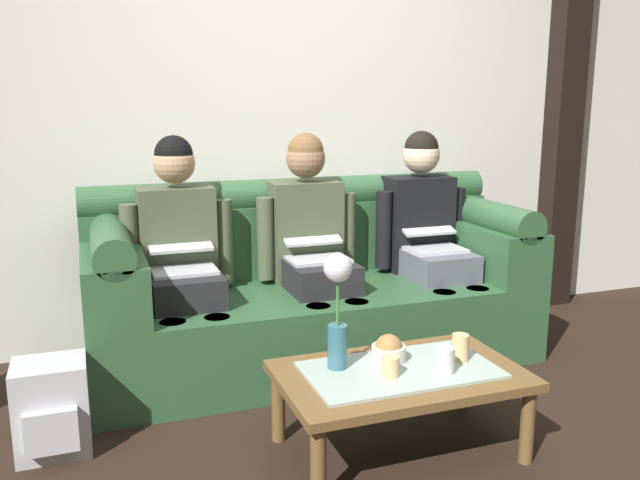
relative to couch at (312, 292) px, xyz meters
The scene contains 14 objects.
ground_plane 1.23m from the couch, 90.00° to the right, with size 14.00×14.00×0.00m, color black.
back_wall_patterned 1.20m from the couch, 90.00° to the left, with size 6.00×0.12×2.90m, color silver.
timber_pillar 2.24m from the couch, 12.10° to the left, with size 0.20×0.20×2.90m, color black.
couch is the anchor object (origin of this frame).
person_left 0.75m from the couch, behind, with size 0.56×0.67×1.22m.
person_middle 0.29m from the couch, 90.00° to the right, with size 0.56×0.67×1.22m.
person_right 0.75m from the couch, ahead, with size 0.56×0.67×1.22m.
coffee_table 1.07m from the couch, 90.00° to the right, with size 0.96×0.59×0.35m.
flower_vase 1.03m from the couch, 103.27° to the right, with size 0.11×0.11×0.46m.
snack_bowl 0.98m from the couch, 90.53° to the right, with size 0.14×0.14×0.11m.
cup_near_left 1.17m from the couch, 82.97° to the right, with size 0.08×0.08×0.10m, color silver.
cup_near_right 1.11m from the couch, 76.11° to the right, with size 0.07×0.07×0.11m, color #DBB77A.
cup_far_center 1.12m from the couch, 93.49° to the right, with size 0.07×0.07×0.08m, color #DBB77A.
backpack_left 1.45m from the couch, 155.07° to the right, with size 0.28×0.28×0.38m.
Camera 1 is at (-1.12, -2.09, 1.39)m, focal length 37.06 mm.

